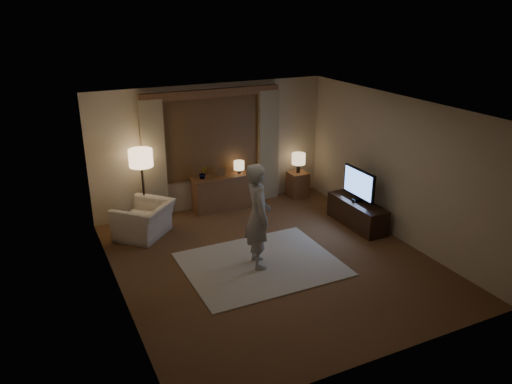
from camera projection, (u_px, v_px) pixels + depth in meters
room at (260, 178)px, 8.37m from camera, size 5.04×5.54×2.64m
rug at (261, 264)px, 8.31m from camera, size 2.50×2.00×0.02m
sideboard at (222, 193)px, 10.44m from camera, size 1.20×0.40×0.70m
picture_frame at (221, 173)px, 10.28m from camera, size 0.16×0.02×0.20m
plant at (203, 173)px, 10.10m from camera, size 0.17×0.13×0.30m
table_lamp_sideboard at (239, 166)px, 10.41m from camera, size 0.22×0.22×0.30m
floor_lamp at (141, 162)px, 9.33m from camera, size 0.45×0.45×1.54m
armchair at (144, 220)px, 9.23m from camera, size 1.30×1.30×0.64m
side_table at (298, 184)px, 11.15m from camera, size 0.40×0.40×0.56m
table_lamp_side at (299, 159)px, 10.95m from camera, size 0.30×0.30×0.44m
tv_stand at (357, 213)px, 9.70m from camera, size 0.45×1.40×0.50m
tv at (359, 184)px, 9.48m from camera, size 0.22×0.90×0.65m
person at (258, 216)px, 7.98m from camera, size 0.53×0.71×1.75m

